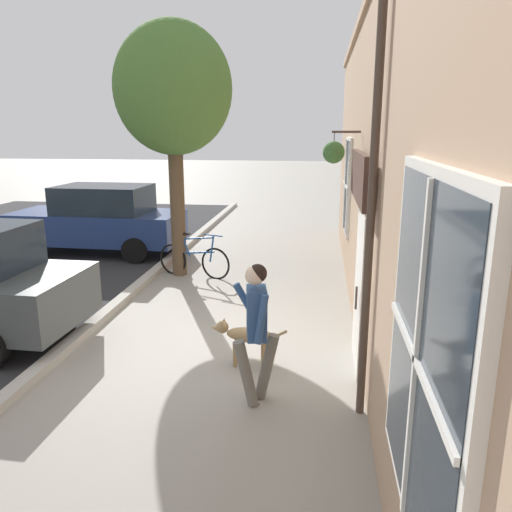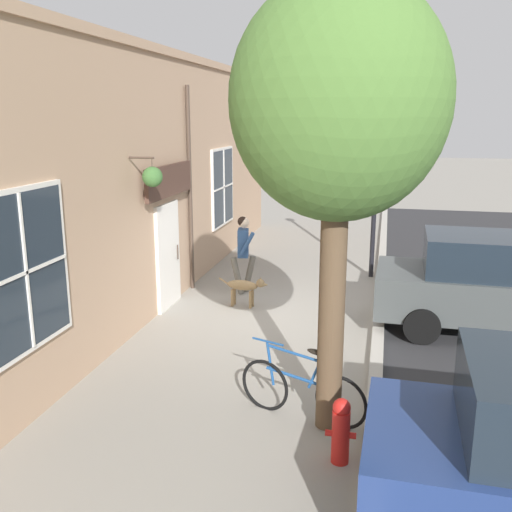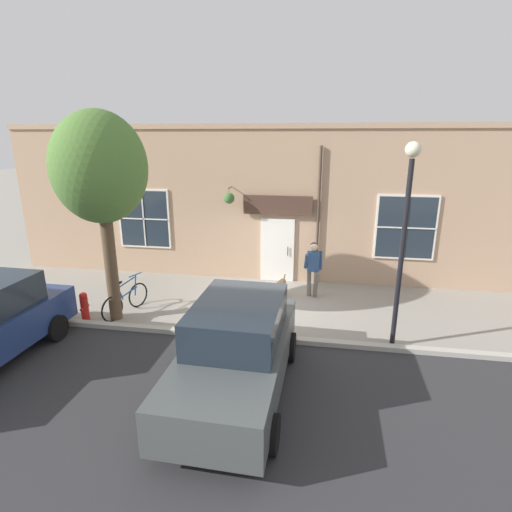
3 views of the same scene
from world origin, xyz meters
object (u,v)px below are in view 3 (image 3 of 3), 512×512
(street_tree_by_curb, at_px, (102,171))
(parked_car_mid_block, at_px, (237,349))
(leaning_bicycle, at_px, (126,300))
(street_lamp, at_px, (406,218))
(fire_hydrant, at_px, (84,306))
(pedestrian_walking, at_px, (313,264))
(dog_on_leash, at_px, (281,284))

(street_tree_by_curb, distance_m, parked_car_mid_block, 5.49)
(street_tree_by_curb, height_order, leaning_bicycle, street_tree_by_curb)
(leaning_bicycle, relative_size, street_lamp, 0.37)
(street_lamp, distance_m, fire_hydrant, 8.19)
(parked_car_mid_block, distance_m, fire_hydrant, 5.17)
(pedestrian_walking, xyz_separation_m, parked_car_mid_block, (4.93, -1.26, -0.13))
(pedestrian_walking, relative_size, parked_car_mid_block, 0.39)
(pedestrian_walking, distance_m, parked_car_mid_block, 5.09)
(street_tree_by_curb, bearing_deg, parked_car_mid_block, 55.57)
(street_tree_by_curb, relative_size, fire_hydrant, 6.84)
(street_tree_by_curb, height_order, fire_hydrant, street_tree_by_curb)
(leaning_bicycle, distance_m, street_lamp, 7.40)
(street_lamp, bearing_deg, dog_on_leash, -130.52)
(dog_on_leash, xyz_separation_m, street_lamp, (2.42, 2.83, 2.57))
(street_tree_by_curb, bearing_deg, leaning_bicycle, 162.64)
(pedestrian_walking, bearing_deg, parked_car_mid_block, -14.34)
(pedestrian_walking, relative_size, leaning_bicycle, 1.00)
(dog_on_leash, height_order, parked_car_mid_block, parked_car_mid_block)
(pedestrian_walking, xyz_separation_m, fire_hydrant, (2.58, -5.84, -0.62))
(leaning_bicycle, height_order, street_lamp, street_lamp)
(dog_on_leash, xyz_separation_m, leaning_bicycle, (1.75, -4.06, -0.05))
(parked_car_mid_block, xyz_separation_m, street_lamp, (-2.25, 3.18, 2.12))
(street_tree_by_curb, xyz_separation_m, parked_car_mid_block, (2.61, 3.81, -2.96))
(street_tree_by_curb, bearing_deg, street_lamp, 87.09)
(leaning_bicycle, xyz_separation_m, street_lamp, (0.66, 6.89, 2.62))
(fire_hydrant, bearing_deg, parked_car_mid_block, 62.83)
(parked_car_mid_block, bearing_deg, street_tree_by_curb, -124.43)
(dog_on_leash, bearing_deg, parked_car_mid_block, -4.32)
(parked_car_mid_block, relative_size, street_lamp, 0.95)
(street_lamp, bearing_deg, fire_hydrant, -90.71)
(fire_hydrant, bearing_deg, leaning_bicycle, 123.17)
(parked_car_mid_block, bearing_deg, fire_hydrant, -117.17)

